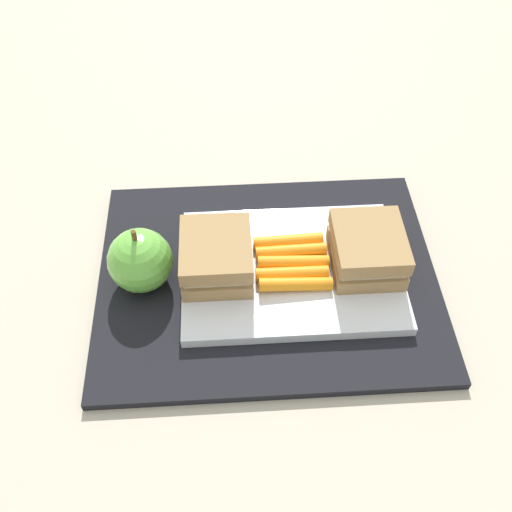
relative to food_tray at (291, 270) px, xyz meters
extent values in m
plane|color=#B7AD99|center=(0.03, 0.00, -0.02)|extent=(2.40, 2.40, 0.00)
cube|color=black|center=(0.03, 0.00, -0.01)|extent=(0.36, 0.28, 0.01)
cube|color=white|center=(0.00, 0.00, 0.00)|extent=(0.23, 0.17, 0.01)
cube|color=#9E7A4C|center=(-0.08, 0.00, 0.01)|extent=(0.07, 0.08, 0.02)
cube|color=beige|center=(-0.08, 0.00, 0.03)|extent=(0.07, 0.07, 0.01)
cube|color=#9E7A4C|center=(-0.08, 0.00, 0.04)|extent=(0.07, 0.08, 0.02)
cube|color=#9E7A4C|center=(0.08, 0.00, 0.01)|extent=(0.07, 0.08, 0.02)
cube|color=beige|center=(0.08, 0.00, 0.03)|extent=(0.07, 0.07, 0.01)
cube|color=#9E7A4C|center=(0.08, 0.00, 0.04)|extent=(0.07, 0.08, 0.02)
cylinder|color=orange|center=(0.00, -0.03, 0.01)|extent=(0.08, 0.01, 0.02)
cylinder|color=orange|center=(0.00, -0.02, 0.01)|extent=(0.08, 0.01, 0.02)
cylinder|color=orange|center=(0.00, 0.00, 0.01)|extent=(0.08, 0.01, 0.02)
cylinder|color=orange|center=(0.00, 0.01, 0.01)|extent=(0.08, 0.01, 0.01)
cylinder|color=orange|center=(0.00, 0.03, 0.01)|extent=(0.08, 0.01, 0.02)
sphere|color=#66B742|center=(0.16, 0.00, 0.03)|extent=(0.07, 0.07, 0.07)
cylinder|color=brown|center=(0.16, 0.00, 0.07)|extent=(0.01, 0.01, 0.01)
camera|label=1|loc=(0.06, 0.37, 0.48)|focal=40.42mm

